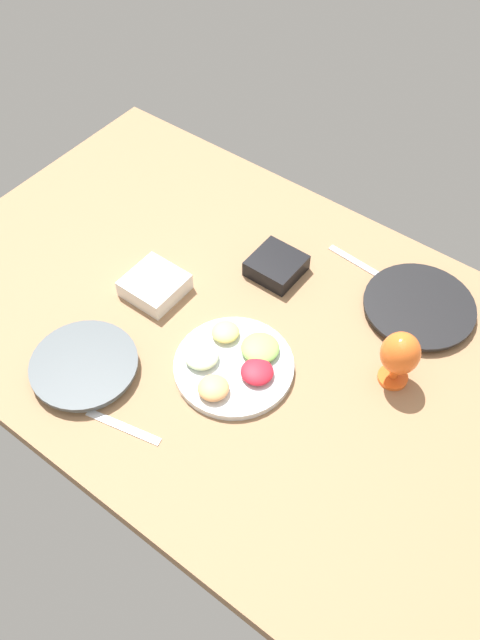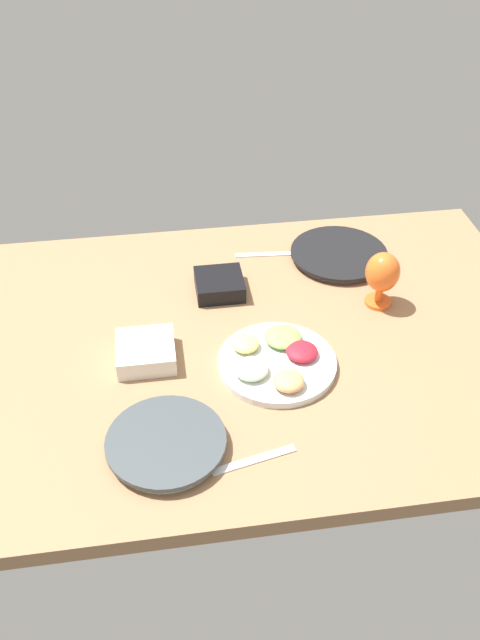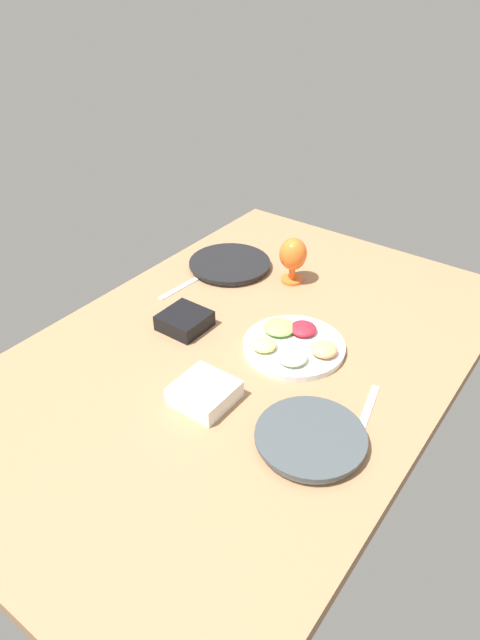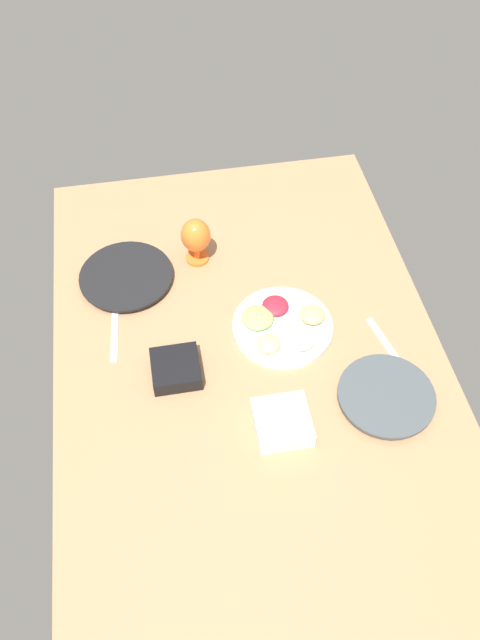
{
  "view_description": "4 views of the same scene",
  "coord_description": "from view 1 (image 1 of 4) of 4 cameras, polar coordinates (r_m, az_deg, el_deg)",
  "views": [
    {
      "loc": [
        62.19,
        -78.55,
        126.83
      ],
      "look_at": [
        3.47,
        -0.96,
        4.27
      ],
      "focal_mm": 37.35,
      "sensor_mm": 36.0,
      "label": 1
    },
    {
      "loc": [
        -16.23,
        -122.7,
        108.38
      ],
      "look_at": [
        2.1,
        2.31,
        4.27
      ],
      "focal_mm": 37.91,
      "sensor_mm": 36.0,
      "label": 2
    },
    {
      "loc": [
        -96.08,
        -69.32,
        92.46
      ],
      "look_at": [
        6.5,
        5.83,
        4.27
      ],
      "focal_mm": 31.17,
      "sensor_mm": 36.0,
      "label": 3
    },
    {
      "loc": [
        -95.49,
        19.83,
        141.28
      ],
      "look_at": [
        10.65,
        1.09,
        4.27
      ],
      "focal_mm": 36.07,
      "sensor_mm": 36.0,
      "label": 4
    }
  ],
  "objects": [
    {
      "name": "dinner_plate_right",
      "position": [
        1.69,
        15.08,
        1.08
      ],
      "size": [
        27.39,
        27.39,
        2.32
      ],
      "color": "#4C4C51",
      "rests_on": "ground_plane"
    },
    {
      "name": "dinner_plate_left",
      "position": [
        1.56,
        -13.19,
        -3.88
      ],
      "size": [
        24.76,
        24.76,
        2.83
      ],
      "color": "silver",
      "rests_on": "ground_plane"
    },
    {
      "name": "hurricane_glass_orange",
      "position": [
        1.48,
        13.54,
        -2.92
      ],
      "size": [
        8.77,
        8.77,
        15.15
      ],
      "color": "orange",
      "rests_on": "ground_plane"
    },
    {
      "name": "fruit_platter",
      "position": [
        1.52,
        -0.56,
        -3.77
      ],
      "size": [
        27.69,
        27.69,
        4.72
      ],
      "color": "silver",
      "rests_on": "ground_plane"
    },
    {
      "name": "fork_by_left_plate",
      "position": [
        1.47,
        -9.99,
        -8.98
      ],
      "size": [
        17.96,
        5.67,
        0.6
      ],
      "primitive_type": "cube",
      "rotation": [
        0.0,
        0.0,
        0.22
      ],
      "color": "silver",
      "rests_on": "ground_plane"
    },
    {
      "name": "ground_plane",
      "position": [
        1.63,
        -0.77,
        -0.58
      ],
      "size": [
        160.0,
        104.0,
        4.0
      ],
      "primitive_type": "cube",
      "color": "#99704C"
    },
    {
      "name": "square_bowl_white",
      "position": [
        1.67,
        -7.32,
        3.03
      ],
      "size": [
        13.54,
        13.54,
        4.74
      ],
      "color": "white",
      "rests_on": "ground_plane"
    },
    {
      "name": "fork_by_right_plate",
      "position": [
        1.77,
        10.1,
        4.85
      ],
      "size": [
        18.09,
        3.19,
        0.6
      ],
      "primitive_type": "cube",
      "rotation": [
        0.0,
        0.0,
        -0.08
      ],
      "color": "silver",
      "rests_on": "ground_plane"
    },
    {
      "name": "square_bowl_black",
      "position": [
        1.71,
        3.13,
        4.73
      ],
      "size": [
        12.5,
        12.5,
        4.56
      ],
      "color": "black",
      "rests_on": "ground_plane"
    }
  ]
}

